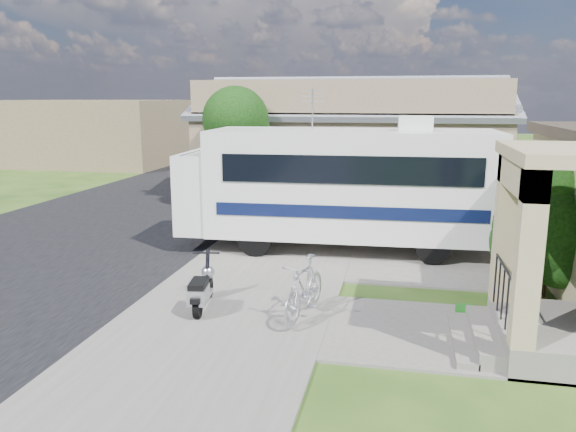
% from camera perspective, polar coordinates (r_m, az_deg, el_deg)
% --- Properties ---
extents(ground, '(120.00, 120.00, 0.00)m').
position_cam_1_polar(ground, '(11.69, -0.12, -8.85)').
color(ground, '#1F3E10').
extents(street_slab, '(9.00, 80.00, 0.02)m').
position_cam_1_polar(street_slab, '(23.25, -13.21, 1.36)').
color(street_slab, black).
rests_on(street_slab, ground).
extents(sidewalk_slab, '(4.00, 80.00, 0.06)m').
position_cam_1_polar(sidewalk_slab, '(21.35, 2.82, 0.80)').
color(sidewalk_slab, '#605D56').
rests_on(sidewalk_slab, ground).
extents(driveway_slab, '(7.00, 6.00, 0.05)m').
position_cam_1_polar(driveway_slab, '(15.76, 8.65, -3.37)').
color(driveway_slab, '#605D56').
rests_on(driveway_slab, ground).
extents(walk_slab, '(4.00, 3.00, 0.05)m').
position_cam_1_polar(walk_slab, '(10.56, 15.17, -11.49)').
color(walk_slab, '#605D56').
rests_on(walk_slab, ground).
extents(warehouse, '(12.50, 8.40, 5.04)m').
position_cam_1_polar(warehouse, '(24.86, 6.61, 6.87)').
color(warehouse, '#79604B').
rests_on(warehouse, ground).
extents(distant_bldg_far, '(10.00, 8.00, 4.00)m').
position_cam_1_polar(distant_bldg_far, '(38.01, -18.84, 8.06)').
color(distant_bldg_far, brown).
rests_on(distant_bldg_far, ground).
extents(distant_bldg_near, '(8.00, 7.00, 3.20)m').
position_cam_1_polar(distant_bldg_near, '(47.98, -9.38, 8.73)').
color(distant_bldg_near, '#79604B').
rests_on(distant_bldg_near, ground).
extents(street_tree_a, '(2.44, 2.40, 4.58)m').
position_cam_1_polar(street_tree_a, '(20.65, -5.03, 9.39)').
color(street_tree_a, '#302115').
rests_on(street_tree_a, ground).
extents(street_tree_b, '(2.44, 2.40, 4.73)m').
position_cam_1_polar(street_tree_b, '(30.35, 0.51, 10.50)').
color(street_tree_b, '#302115').
rests_on(street_tree_b, ground).
extents(street_tree_c, '(2.44, 2.40, 4.42)m').
position_cam_1_polar(street_tree_c, '(39.22, 3.13, 10.39)').
color(street_tree_c, '#302115').
rests_on(street_tree_c, ground).
extents(motorhome, '(8.57, 3.07, 4.34)m').
position_cam_1_polar(motorhome, '(15.39, 5.25, 3.33)').
color(motorhome, silver).
rests_on(motorhome, ground).
extents(shrub, '(2.42, 2.31, 2.97)m').
position_cam_1_polar(shrub, '(12.92, 25.09, -0.95)').
color(shrub, '#302115').
rests_on(shrub, ground).
extents(scooter, '(0.62, 1.58, 1.04)m').
position_cam_1_polar(scooter, '(11.21, -8.74, -7.39)').
color(scooter, black).
rests_on(scooter, ground).
extents(bicycle, '(0.89, 1.98, 1.15)m').
position_cam_1_polar(bicycle, '(10.67, 1.66, -7.65)').
color(bicycle, '#B0B0B8').
rests_on(bicycle, ground).
extents(pickup_truck, '(3.18, 5.96, 1.59)m').
position_cam_1_polar(pickup_truck, '(24.82, -7.16, 4.08)').
color(pickup_truck, silver).
rests_on(pickup_truck, ground).
extents(van, '(2.68, 5.74, 1.62)m').
position_cam_1_polar(van, '(32.15, -3.82, 5.94)').
color(van, silver).
rests_on(van, ground).
extents(garden_hose, '(0.40, 0.40, 0.18)m').
position_cam_1_polar(garden_hose, '(11.49, 17.60, -9.34)').
color(garden_hose, '#146815').
rests_on(garden_hose, ground).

